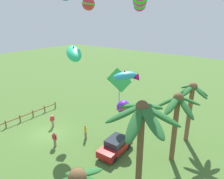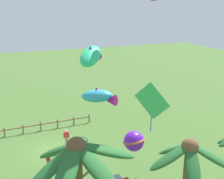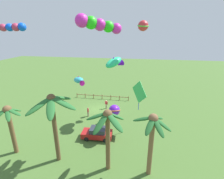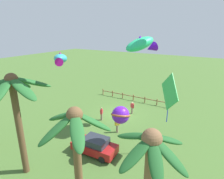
# 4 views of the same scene
# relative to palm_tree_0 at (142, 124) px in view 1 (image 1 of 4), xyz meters

# --- Properties ---
(ground_plane) EXTENTS (120.00, 120.00, 0.00)m
(ground_plane) POSITION_rel_palm_tree_0_xyz_m (-1.26, -12.75, -6.04)
(ground_plane) COLOR #476B2D
(palm_tree_0) EXTENTS (5.06, 5.01, 7.64)m
(palm_tree_0) POSITION_rel_palm_tree_0_xyz_m (0.00, 0.00, 0.00)
(palm_tree_0) COLOR brown
(palm_tree_0) RESTS_ON ground
(palm_tree_2) EXTENTS (3.97, 3.89, 6.61)m
(palm_tree_2) POSITION_rel_palm_tree_0_xyz_m (-5.53, 0.28, -1.09)
(palm_tree_2) COLOR brown
(palm_tree_2) RESTS_ON ground
(palm_tree_3) EXTENTS (3.53, 3.39, 6.52)m
(palm_tree_3) POSITION_rel_palm_tree_0_xyz_m (-9.60, 0.26, -1.25)
(palm_tree_3) COLOR brown
(palm_tree_3) RESTS_ON ground
(rail_fence) EXTENTS (10.99, 0.12, 0.95)m
(rail_fence) POSITION_rel_palm_tree_0_xyz_m (-0.85, -17.72, -5.47)
(rail_fence) COLOR brown
(rail_fence) RESTS_ON ground
(parked_car_0) EXTENTS (3.98, 1.89, 1.51)m
(parked_car_0) POSITION_rel_palm_tree_0_xyz_m (-3.22, -4.47, -5.29)
(parked_car_0) COLOR #A51919
(parked_car_0) RESTS_ON ground
(spectator_0) EXTENTS (0.54, 0.32, 1.59)m
(spectator_0) POSITION_rel_palm_tree_0_xyz_m (-2.60, -13.45, -5.23)
(spectator_0) COLOR gray
(spectator_0) RESTS_ON ground
(spectator_1) EXTENTS (0.44, 0.42, 1.59)m
(spectator_1) POSITION_rel_palm_tree_0_xyz_m (-3.19, -8.50, -5.23)
(spectator_1) COLOR gray
(spectator_1) RESTS_ON ground
(spectator_2) EXTENTS (0.32, 0.54, 1.59)m
(spectator_2) POSITION_rel_palm_tree_0_xyz_m (-0.26, -9.99, -5.23)
(spectator_2) COLOR gray
(spectator_2) RESTS_ON ground
(kite_fish_0) EXTENTS (3.12, 3.73, 2.04)m
(kite_fish_0) POSITION_rel_palm_tree_0_xyz_m (-4.44, -11.01, 2.81)
(kite_fish_0) COLOR #28D182
(kite_diamond_2) EXTENTS (1.96, 2.31, 4.14)m
(kite_diamond_2) POSITION_rel_palm_tree_0_xyz_m (-8.31, -7.74, -0.53)
(kite_diamond_2) COLOR green
(kite_fish_3) EXTENTS (1.84, 2.01, 0.91)m
(kite_fish_3) POSITION_rel_palm_tree_0_xyz_m (-1.95, -2.58, 2.31)
(kite_fish_3) COLOR #2FA6B9
(kite_ball_4) EXTENTS (2.19, 2.19, 1.49)m
(kite_ball_4) POSITION_rel_palm_tree_0_xyz_m (-8.34, -12.31, 7.95)
(kite_ball_4) COLOR red
(kite_ball_5) EXTENTS (1.90, 1.89, 1.39)m
(kite_ball_5) POSITION_rel_palm_tree_0_xyz_m (-5.36, -5.08, -2.12)
(kite_ball_5) COLOR #681CCC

